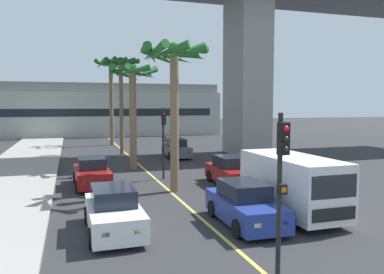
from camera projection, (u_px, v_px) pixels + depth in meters
name	position (u px, v px, depth m)	size (l,w,h in m)	color
lane_stripe_center	(146.00, 171.00, 25.53)	(0.14, 56.00, 0.01)	#DBCC4C
pier_building_backdrop	(105.00, 110.00, 54.95)	(32.13, 8.04, 7.25)	#ADB2A8
car_queue_front	(231.00, 172.00, 21.14)	(1.92, 4.14, 1.56)	maroon
car_queue_second	(245.00, 205.00, 14.14)	(1.92, 4.14, 1.56)	navy
car_queue_third	(92.00, 173.00, 20.69)	(1.94, 4.15, 1.56)	maroon
car_queue_fourth	(176.00, 149.00, 31.99)	(1.94, 4.16, 1.56)	#4C5156
car_queue_fifth	(114.00, 212.00, 13.26)	(1.87, 4.12, 1.56)	white
delivery_van	(291.00, 183.00, 15.32)	(2.18, 5.26, 2.36)	white
traffic_light_median_near	(281.00, 176.00, 9.14)	(0.24, 0.37, 4.20)	black
traffic_light_median_far	(164.00, 133.00, 22.55)	(0.24, 0.37, 4.20)	black
palm_tree_near_median	(121.00, 72.00, 33.18)	(3.24, 3.33, 8.44)	brown
palm_tree_mid_median	(111.00, 77.00, 41.19)	(3.50, 3.54, 9.24)	brown
palm_tree_far_median	(174.00, 70.00, 19.05)	(3.45, 3.50, 7.45)	brown
palm_tree_farthest_median	(133.00, 88.00, 25.80)	(3.45, 3.50, 7.08)	brown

